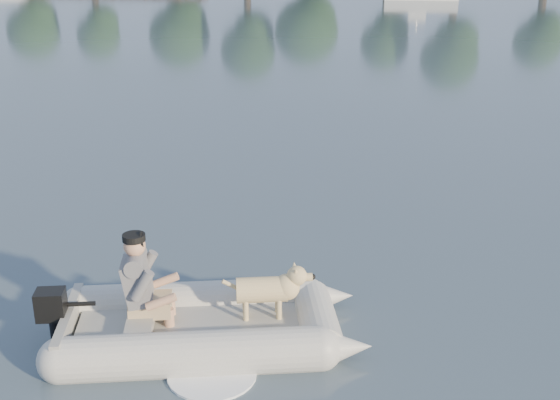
% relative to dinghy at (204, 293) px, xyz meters
% --- Properties ---
extents(water, '(160.00, 160.00, 0.00)m').
position_rel_dinghy_xyz_m(water, '(0.19, 0.60, -0.55)').
color(water, '#50606C').
rests_on(water, ground).
extents(dinghy, '(5.37, 4.64, 1.31)m').
position_rel_dinghy_xyz_m(dinghy, '(0.00, 0.00, 0.00)').
color(dinghy, '#AAA9A4').
rests_on(dinghy, water).
extents(man, '(0.82, 0.76, 1.01)m').
position_rel_dinghy_xyz_m(man, '(-0.64, -0.14, 0.18)').
color(man, slate).
rests_on(man, dinghy).
extents(dog, '(0.93, 0.55, 0.58)m').
position_rel_dinghy_xyz_m(dog, '(0.57, 0.22, -0.07)').
color(dog, tan).
rests_on(dog, dinghy).
extents(outboard_motor, '(0.45, 0.37, 0.74)m').
position_rel_dinghy_xyz_m(outboard_motor, '(-1.49, -0.45, -0.26)').
color(outboard_motor, black).
rests_on(outboard_motor, dinghy).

